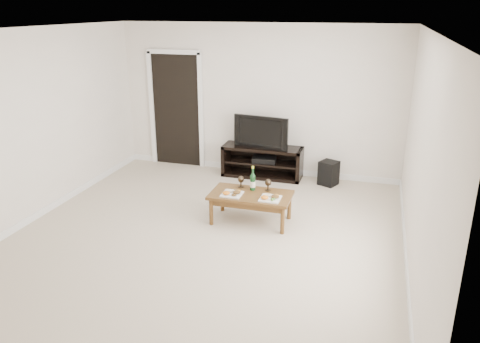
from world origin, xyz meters
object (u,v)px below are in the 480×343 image
television (263,131)px  media_console (262,162)px  coffee_table (251,208)px  subwoofer (329,173)px

television → media_console: bearing=0.0°
television → coffee_table: size_ratio=0.87×
television → subwoofer: television is taller
media_console → subwoofer: media_console is taller
media_console → coffee_table: (0.29, -1.83, -0.07)m
television → subwoofer: bearing=4.4°
subwoofer → coffee_table: coffee_table is taller
subwoofer → coffee_table: bearing=-92.4°
media_console → coffee_table: size_ratio=1.25×
media_console → subwoofer: (1.17, -0.07, -0.07)m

